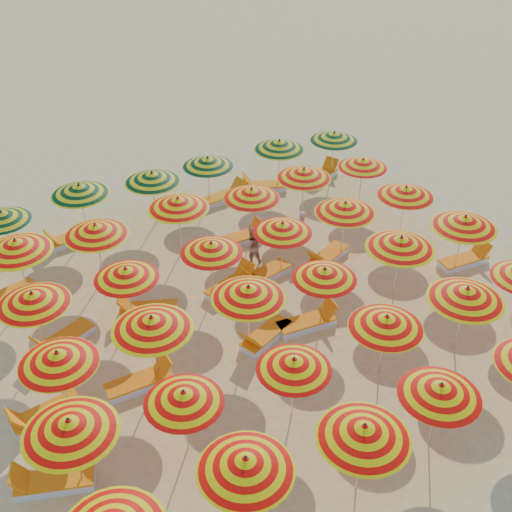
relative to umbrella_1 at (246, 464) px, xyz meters
name	(u,v)px	position (x,y,z in m)	size (l,w,h in m)	color
ground	(264,308)	(3.58, 6.07, -1.84)	(120.00, 120.00, 0.00)	#F4D46C
umbrella_1	(246,464)	(0.00, 0.00, 0.00)	(2.19, 2.19, 2.10)	silver
umbrella_2	(364,432)	(2.49, -0.40, 0.02)	(2.53, 2.53, 2.12)	silver
umbrella_3	(440,390)	(4.73, -0.13, -0.10)	(2.38, 2.38, 1.99)	silver
umbrella_6	(70,426)	(-2.82, 2.42, 0.06)	(2.51, 2.51, 2.17)	silver
umbrella_7	(184,397)	(-0.38, 2.31, -0.16)	(2.31, 2.31, 1.92)	silver
umbrella_8	(294,364)	(2.30, 2.11, -0.17)	(2.26, 2.26, 1.91)	silver
umbrella_9	(386,322)	(5.03, 2.27, -0.06)	(1.96, 1.96, 2.03)	silver
umbrella_10	(467,294)	(7.48, 2.12, 0.05)	(2.36, 2.36, 2.15)	silver
umbrella_12	(58,358)	(-2.57, 4.69, -0.06)	(2.35, 2.35, 2.03)	silver
umbrella_13	(152,323)	(-0.24, 4.72, 0.07)	(2.31, 2.31, 2.18)	silver
umbrella_14	(248,292)	(2.45, 4.81, 0.03)	(2.35, 2.35, 2.13)	silver
umbrella_15	(325,274)	(4.82, 4.80, -0.14)	(2.25, 2.25, 1.94)	silver
umbrella_16	(401,243)	(7.45, 4.85, 0.07)	(2.14, 2.14, 2.18)	silver
umbrella_17	(465,222)	(9.93, 4.91, 0.07)	(2.18, 2.18, 2.17)	silver
umbrella_18	(33,298)	(-2.65, 7.18, -0.02)	(2.53, 2.53, 2.08)	silver
umbrella_19	(126,273)	(-0.10, 7.32, -0.14)	(2.36, 2.36, 1.94)	silver
umbrella_20	(211,248)	(2.51, 7.38, -0.11)	(2.46, 2.46, 1.97)	silver
umbrella_21	(282,228)	(4.92, 7.41, -0.11)	(2.02, 2.02, 1.97)	silver
umbrella_22	(345,207)	(7.22, 7.42, 0.00)	(2.45, 2.45, 2.09)	silver
umbrella_23	(406,191)	(9.68, 7.46, -0.05)	(2.54, 2.54, 2.03)	silver
umbrella_24	(16,246)	(-2.60, 9.78, 0.08)	(2.43, 2.43, 2.19)	silver
umbrella_25	(96,230)	(-0.29, 9.70, 0.01)	(2.46, 2.46, 2.11)	silver
umbrella_26	(178,203)	(2.51, 10.03, 0.04)	(2.50, 2.50, 2.15)	silver
umbrella_27	(252,193)	(5.01, 9.70, -0.06)	(1.94, 1.94, 2.02)	silver
umbrella_28	(304,173)	(7.27, 10.10, -0.02)	(2.48, 2.48, 2.07)	silver
umbrella_29	(363,163)	(9.76, 10.05, -0.16)	(2.26, 2.26, 1.91)	silver
umbrella_30	(2,216)	(-2.68, 12.16, -0.17)	(2.17, 2.17, 1.90)	silver
umbrella_31	(79,189)	(-0.09, 12.44, 0.01)	(2.40, 2.40, 2.11)	silver
umbrella_32	(152,177)	(2.40, 12.22, -0.01)	(2.36, 2.36, 2.09)	silver
umbrella_33	(208,162)	(4.68, 12.64, -0.11)	(2.39, 2.39, 1.97)	silver
umbrella_34	(279,145)	(7.61, 12.53, 0.00)	(2.21, 2.21, 2.09)	silver
umbrella_35	(334,136)	(10.01, 12.40, -0.08)	(2.47, 2.47, 2.00)	silver
lounger_2	(53,482)	(-3.42, 2.67, -1.69)	(1.83, 1.08, 0.69)	white
lounger_3	(45,415)	(-3.17, 4.70, -1.69)	(1.80, 0.86, 0.69)	white
lounger_4	(140,382)	(-0.74, 4.68, -1.69)	(1.74, 0.62, 0.69)	white
lounger_5	(265,336)	(2.96, 4.80, -1.69)	(1.82, 1.24, 0.69)	white
lounger_6	(307,323)	(4.32, 4.75, -1.69)	(1.76, 0.69, 0.69)	white
lounger_7	(465,260)	(10.53, 5.11, -1.69)	(1.76, 0.66, 0.69)	white
lounger_8	(63,340)	(-2.14, 7.21, -1.69)	(1.82, 1.25, 0.69)	white
lounger_9	(147,309)	(0.40, 7.43, -1.69)	(1.82, 1.18, 0.69)	white
lounger_10	(231,285)	(3.11, 7.36, -1.69)	(1.83, 1.14, 0.69)	white
lounger_11	(265,274)	(4.32, 7.41, -1.69)	(1.82, 0.96, 0.69)	white
lounger_12	(328,257)	(6.62, 7.32, -1.69)	(1.82, 1.25, 0.69)	white
lounger_13	(7,296)	(-3.19, 9.99, -1.69)	(1.83, 1.08, 0.69)	white
lounger_14	(239,238)	(4.51, 9.66, -1.69)	(1.74, 0.62, 0.69)	white
lounger_15	(71,239)	(-0.68, 12.27, -1.69)	(1.79, 0.77, 0.69)	white
lounger_16	(224,196)	(5.28, 12.60, -1.69)	(1.80, 0.85, 0.69)	white
lounger_17	(264,186)	(7.02, 12.65, -1.69)	(1.82, 1.22, 0.69)	white
lounger_18	(321,176)	(9.50, 12.35, -1.69)	(1.82, 1.25, 0.69)	white
beachgoer_a	(301,229)	(6.30, 8.57, -1.19)	(0.48, 0.31, 1.31)	tan
beachgoer_b	(252,246)	(4.34, 8.37, -1.17)	(0.65, 0.51, 1.34)	tan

